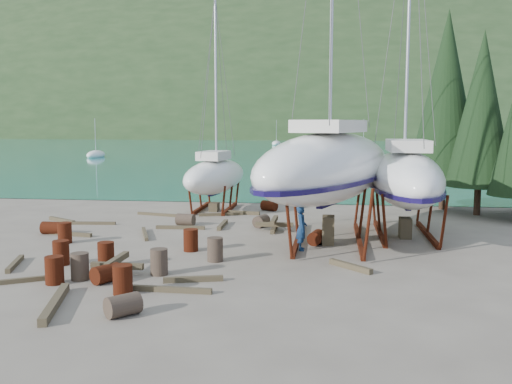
# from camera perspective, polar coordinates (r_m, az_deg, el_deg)

# --- Properties ---
(ground) EXTENTS (600.00, 600.00, 0.00)m
(ground) POSITION_cam_1_polar(r_m,az_deg,el_deg) (21.46, -4.77, -6.70)
(ground) COLOR #665D51
(ground) RESTS_ON ground
(bay_water) EXTENTS (700.00, 700.00, 0.00)m
(bay_water) POSITION_cam_1_polar(r_m,az_deg,el_deg) (335.45, 6.78, 5.99)
(bay_water) COLOR #19807D
(bay_water) RESTS_ON ground
(far_hill) EXTENTS (800.00, 360.00, 110.00)m
(far_hill) POSITION_cam_1_polar(r_m,az_deg,el_deg) (340.45, 6.79, 6.00)
(far_hill) COLOR #22371B
(far_hill) RESTS_ON ground
(far_house_left) EXTENTS (6.60, 5.60, 5.60)m
(far_house_left) POSITION_cam_1_polar(r_m,az_deg,el_deg) (220.05, -9.59, 6.25)
(far_house_left) COLOR beige
(far_house_left) RESTS_ON ground
(far_house_center) EXTENTS (6.60, 5.60, 5.60)m
(far_house_center) POSITION_cam_1_polar(r_m,az_deg,el_deg) (211.81, 0.88, 6.32)
(far_house_center) COLOR beige
(far_house_center) RESTS_ON ground
(far_house_right) EXTENTS (6.60, 5.60, 5.60)m
(far_house_right) POSITION_cam_1_polar(r_m,az_deg,el_deg) (211.93, 14.51, 6.11)
(far_house_right) COLOR beige
(far_house_right) RESTS_ON ground
(cypress_near_right) EXTENTS (3.60, 3.60, 10.00)m
(cypress_near_right) POSITION_cam_1_polar(r_m,az_deg,el_deg) (33.37, 21.63, 7.71)
(cypress_near_right) COLOR black
(cypress_near_right) RESTS_ON ground
(cypress_back_left) EXTENTS (4.14, 4.14, 11.50)m
(cypress_back_left) POSITION_cam_1_polar(r_m,az_deg,el_deg) (35.03, 18.48, 9.21)
(cypress_back_left) COLOR black
(cypress_back_left) RESTS_ON ground
(moored_boat_left) EXTENTS (2.00, 5.00, 6.05)m
(moored_boat_left) POSITION_cam_1_polar(r_m,az_deg,el_deg) (87.58, -15.72, 3.60)
(moored_boat_left) COLOR white
(moored_boat_left) RESTS_ON ground
(moored_boat_mid) EXTENTS (2.00, 5.00, 6.05)m
(moored_boat_mid) POSITION_cam_1_polar(r_m,az_deg,el_deg) (100.64, 10.67, 4.13)
(moored_boat_mid) COLOR white
(moored_boat_mid) RESTS_ON ground
(moored_boat_far) EXTENTS (2.00, 5.00, 6.05)m
(moored_boat_far) POSITION_cam_1_polar(r_m,az_deg,el_deg) (131.06, 2.05, 4.86)
(moored_boat_far) COLOR white
(moored_boat_far) RESTS_ON ground
(large_sailboat_near) EXTENTS (7.68, 13.24, 20.03)m
(large_sailboat_near) POSITION_cam_1_polar(r_m,az_deg,el_deg) (24.27, 7.34, 2.56)
(large_sailboat_near) COLOR white
(large_sailboat_near) RESTS_ON ground
(large_sailboat_far) EXTENTS (3.06, 10.28, 16.23)m
(large_sailboat_far) POSITION_cam_1_polar(r_m,az_deg,el_deg) (26.18, 14.71, 1.45)
(large_sailboat_far) COLOR white
(large_sailboat_far) RESTS_ON ground
(small_sailboat_shore) EXTENTS (3.55, 7.93, 12.24)m
(small_sailboat_shore) POSITION_cam_1_polar(r_m,az_deg,el_deg) (33.07, -4.11, 1.64)
(small_sailboat_shore) COLOR white
(small_sailboat_shore) RESTS_ON ground
(worker) EXTENTS (0.48, 0.69, 1.80)m
(worker) POSITION_cam_1_polar(r_m,az_deg,el_deg) (22.74, 4.58, -3.60)
(worker) COLOR #11294C
(worker) RESTS_ON ground
(drum_0) EXTENTS (0.58, 0.58, 0.88)m
(drum_0) POSITION_cam_1_polar(r_m,az_deg,el_deg) (21.60, -18.92, -5.77)
(drum_0) COLOR #58180F
(drum_0) RESTS_ON ground
(drum_1) EXTENTS (1.02, 1.04, 0.58)m
(drum_1) POSITION_cam_1_polar(r_m,az_deg,el_deg) (15.62, -13.14, -10.97)
(drum_1) COLOR #2D2823
(drum_1) RESTS_ON ground
(drum_2) EXTENTS (0.90, 0.61, 0.58)m
(drum_2) POSITION_cam_1_polar(r_m,az_deg,el_deg) (27.64, -19.76, -3.40)
(drum_2) COLOR #58180F
(drum_2) RESTS_ON ground
(drum_3) EXTENTS (0.58, 0.58, 0.88)m
(drum_3) POSITION_cam_1_polar(r_m,az_deg,el_deg) (17.48, -13.19, -8.53)
(drum_3) COLOR #58180F
(drum_3) RESTS_ON ground
(drum_4) EXTENTS (1.05, 0.92, 0.58)m
(drum_4) POSITION_cam_1_polar(r_m,az_deg,el_deg) (32.97, 1.33, -1.38)
(drum_4) COLOR #58180F
(drum_4) RESTS_ON ground
(drum_5) EXTENTS (0.58, 0.58, 0.88)m
(drum_5) POSITION_cam_1_polar(r_m,az_deg,el_deg) (21.01, -4.11, -5.75)
(drum_5) COLOR #2D2823
(drum_5) RESTS_ON ground
(drum_6) EXTENTS (0.76, 0.99, 0.58)m
(drum_6) POSITION_cam_1_polar(r_m,az_deg,el_deg) (23.99, 6.04, -4.55)
(drum_6) COLOR #58180F
(drum_6) RESTS_ON ground
(drum_8) EXTENTS (0.58, 0.58, 0.88)m
(drum_8) POSITION_cam_1_polar(r_m,az_deg,el_deg) (25.40, -18.58, -3.89)
(drum_8) COLOR #58180F
(drum_8) RESTS_ON ground
(drum_9) EXTENTS (0.96, 0.72, 0.58)m
(drum_9) POSITION_cam_1_polar(r_m,az_deg,el_deg) (28.46, -7.06, -2.76)
(drum_9) COLOR #2D2823
(drum_9) RESTS_ON ground
(drum_10) EXTENTS (0.58, 0.58, 0.88)m
(drum_10) POSITION_cam_1_polar(r_m,az_deg,el_deg) (20.88, -14.77, -6.05)
(drum_10) COLOR #58180F
(drum_10) RESTS_ON ground
(drum_11) EXTENTS (0.82, 1.01, 0.58)m
(drum_11) POSITION_cam_1_polar(r_m,az_deg,el_deg) (27.82, 0.53, -2.92)
(drum_11) COLOR #2D2823
(drum_11) RESTS_ON ground
(drum_12) EXTENTS (0.95, 1.05, 0.58)m
(drum_12) POSITION_cam_1_polar(r_m,az_deg,el_deg) (18.88, -14.74, -7.89)
(drum_12) COLOR #58180F
(drum_12) RESTS_ON ground
(drum_13) EXTENTS (0.58, 0.58, 0.88)m
(drum_13) POSITION_cam_1_polar(r_m,az_deg,el_deg) (19.17, -19.51, -7.38)
(drum_13) COLOR #58180F
(drum_13) RESTS_ON ground
(drum_14) EXTENTS (0.58, 0.58, 0.88)m
(drum_14) POSITION_cam_1_polar(r_m,az_deg,el_deg) (22.75, -6.54, -4.80)
(drum_14) COLOR #58180F
(drum_14) RESTS_ON ground
(drum_16) EXTENTS (0.58, 0.58, 0.88)m
(drum_16) POSITION_cam_1_polar(r_m,az_deg,el_deg) (19.40, -17.20, -7.12)
(drum_16) COLOR #2D2823
(drum_16) RESTS_ON ground
(drum_17) EXTENTS (0.58, 0.58, 0.88)m
(drum_17) POSITION_cam_1_polar(r_m,az_deg,el_deg) (19.41, -9.67, -6.90)
(drum_17) COLOR #2D2823
(drum_17) RESTS_ON ground
(timber_0) EXTENTS (2.87, 0.85, 0.14)m
(timber_0) POSITION_cam_1_polar(r_m,az_deg,el_deg) (31.57, -9.49, -2.24)
(timber_0) COLOR brown
(timber_0) RESTS_ON ground
(timber_1) EXTENTS (1.48, 1.51, 0.19)m
(timber_1) POSITION_cam_1_polar(r_m,az_deg,el_deg) (20.21, 9.42, -7.34)
(timber_1) COLOR brown
(timber_1) RESTS_ON ground
(timber_2) EXTENTS (1.93, 1.31, 0.19)m
(timber_2) POSITION_cam_1_polar(r_m,az_deg,el_deg) (30.89, -18.84, -2.69)
(timber_2) COLOR brown
(timber_2) RESTS_ON ground
(timber_3) EXTENTS (2.55, 1.62, 0.15)m
(timber_3) POSITION_cam_1_polar(r_m,az_deg,el_deg) (19.77, -23.96, -8.24)
(timber_3) COLOR brown
(timber_3) RESTS_ON ground
(timber_4) EXTENTS (2.24, 0.60, 0.17)m
(timber_4) POSITION_cam_1_polar(r_m,az_deg,el_deg) (27.04, -18.13, -4.00)
(timber_4) COLOR brown
(timber_4) RESTS_ON ground
(timber_5) EXTENTS (3.04, 0.24, 0.16)m
(timber_5) POSITION_cam_1_polar(r_m,az_deg,el_deg) (17.58, -9.33, -9.56)
(timber_5) COLOR brown
(timber_5) RESTS_ON ground
(timber_6) EXTENTS (1.83, 0.52, 0.19)m
(timber_6) POSITION_cam_1_polar(r_m,az_deg,el_deg) (31.66, -1.24, -2.08)
(timber_6) COLOR brown
(timber_6) RESTS_ON ground
(timber_7) EXTENTS (1.89, 0.67, 0.17)m
(timber_7) POSITION_cam_1_polar(r_m,az_deg,el_deg) (18.51, -6.29, -8.65)
(timber_7) COLOR brown
(timber_7) RESTS_ON ground
(timber_8) EXTENTS (0.24, 2.18, 0.19)m
(timber_8) POSITION_cam_1_polar(r_m,az_deg,el_deg) (27.95, -3.37, -3.30)
(timber_8) COLOR brown
(timber_8) RESTS_ON ground
(timber_9) EXTENTS (2.35, 0.90, 0.15)m
(timber_9) POSITION_cam_1_polar(r_m,az_deg,el_deg) (31.28, -3.52, -2.24)
(timber_9) COLOR brown
(timber_9) RESTS_ON ground
(timber_10) EXTENTS (2.35, 0.28, 0.16)m
(timber_10) POSITION_cam_1_polar(r_m,az_deg,el_deg) (27.52, -7.58, -3.53)
(timber_10) COLOR brown
(timber_10) RESTS_ON ground
(timber_11) EXTENTS (1.13, 2.55, 0.15)m
(timber_11) POSITION_cam_1_polar(r_m,az_deg,el_deg) (26.25, -11.05, -4.12)
(timber_11) COLOR brown
(timber_11) RESTS_ON ground
(timber_12) EXTENTS (0.83, 2.12, 0.17)m
(timber_12) POSITION_cam_1_polar(r_m,az_deg,el_deg) (22.08, -22.96, -6.62)
(timber_12) COLOR brown
(timber_12) RESTS_ON ground
(timber_15) EXTENTS (2.62, 0.37, 0.15)m
(timber_15) POSITION_cam_1_polar(r_m,az_deg,el_deg) (29.70, -16.30, -3.00)
(timber_15) COLOR brown
(timber_15) RESTS_ON ground
(timber_16) EXTENTS (1.10, 3.17, 0.23)m
(timber_16) POSITION_cam_1_polar(r_m,az_deg,el_deg) (16.90, -19.46, -10.44)
(timber_16) COLOR brown
(timber_16) RESTS_ON ground
(timber_pile_fore) EXTENTS (1.80, 1.80, 0.60)m
(timber_pile_fore) POSITION_cam_1_polar(r_m,az_deg,el_deg) (19.75, -13.72, -7.18)
(timber_pile_fore) COLOR brown
(timber_pile_fore) RESTS_ON ground
(timber_pile_aft) EXTENTS (1.80, 1.80, 0.60)m
(timber_pile_aft) POSITION_cam_1_polar(r_m,az_deg,el_deg) (26.86, 1.83, -3.26)
(timber_pile_aft) COLOR brown
(timber_pile_aft) RESTS_ON ground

